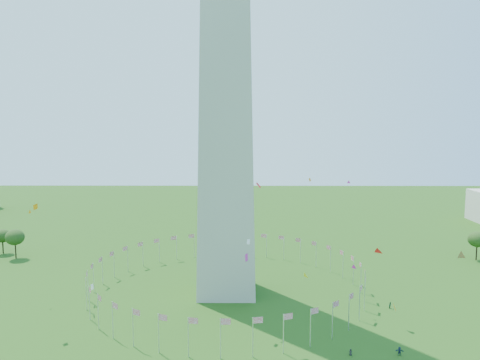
% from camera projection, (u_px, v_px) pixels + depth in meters
% --- Properties ---
extents(washington_monument, '(16.80, 16.80, 169.00)m').
position_uv_depth(washington_monument, '(226.00, 0.00, 130.29)').
color(washington_monument, '#B4B0A0').
rests_on(washington_monument, ground).
extents(flag_ring, '(80.24, 80.24, 9.00)m').
position_uv_depth(flag_ring, '(227.00, 278.00, 139.59)').
color(flag_ring, silver).
rests_on(flag_ring, ground).
extents(kites_aloft, '(116.81, 63.28, 41.82)m').
position_uv_depth(kites_aloft, '(295.00, 247.00, 112.59)').
color(kites_aloft, yellow).
rests_on(kites_aloft, ground).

